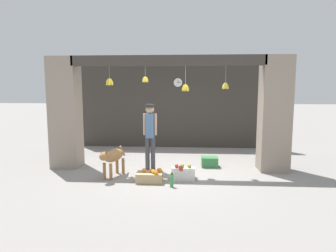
{
  "coord_description": "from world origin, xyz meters",
  "views": [
    {
      "loc": [
        0.51,
        -7.15,
        2.06
      ],
      "look_at": [
        0.0,
        0.45,
        1.07
      ],
      "focal_mm": 32.0,
      "sensor_mm": 36.0,
      "label": 1
    }
  ],
  "objects_px": {
    "dog": "(113,157)",
    "wall_clock": "(178,83)",
    "produce_box_green": "(210,162)",
    "fruit_crate_apples": "(183,173)",
    "fruit_crate_oranges": "(150,177)",
    "shopkeeper": "(150,131)",
    "water_bottle": "(172,180)"
  },
  "relations": [
    {
      "from": "shopkeeper",
      "to": "fruit_crate_oranges",
      "type": "xyz_separation_m",
      "value": [
        0.12,
        -0.98,
        -0.85
      ]
    },
    {
      "from": "fruit_crate_oranges",
      "to": "dog",
      "type": "bearing_deg",
      "value": 161.03
    },
    {
      "from": "fruit_crate_oranges",
      "to": "fruit_crate_apples",
      "type": "bearing_deg",
      "value": 19.54
    },
    {
      "from": "dog",
      "to": "shopkeeper",
      "type": "relative_size",
      "value": 0.61
    },
    {
      "from": "water_bottle",
      "to": "dog",
      "type": "bearing_deg",
      "value": 156.31
    },
    {
      "from": "dog",
      "to": "fruit_crate_apples",
      "type": "xyz_separation_m",
      "value": [
        1.62,
        -0.05,
        -0.35
      ]
    },
    {
      "from": "shopkeeper",
      "to": "produce_box_green",
      "type": "xyz_separation_m",
      "value": [
        1.51,
        0.38,
        -0.84
      ]
    },
    {
      "from": "fruit_crate_apples",
      "to": "fruit_crate_oranges",
      "type": "bearing_deg",
      "value": -160.46
    },
    {
      "from": "produce_box_green",
      "to": "water_bottle",
      "type": "distance_m",
      "value": 1.89
    },
    {
      "from": "shopkeeper",
      "to": "water_bottle",
      "type": "bearing_deg",
      "value": 117.95
    },
    {
      "from": "dog",
      "to": "wall_clock",
      "type": "height_order",
      "value": "wall_clock"
    },
    {
      "from": "fruit_crate_oranges",
      "to": "fruit_crate_apples",
      "type": "height_order",
      "value": "fruit_crate_apples"
    },
    {
      "from": "dog",
      "to": "wall_clock",
      "type": "bearing_deg",
      "value": 176.89
    },
    {
      "from": "shopkeeper",
      "to": "fruit_crate_apples",
      "type": "xyz_separation_m",
      "value": [
        0.84,
        -0.73,
        -0.84
      ]
    },
    {
      "from": "water_bottle",
      "to": "fruit_crate_oranges",
      "type": "bearing_deg",
      "value": 148.49
    },
    {
      "from": "produce_box_green",
      "to": "fruit_crate_apples",
      "type": "bearing_deg",
      "value": -121.25
    },
    {
      "from": "water_bottle",
      "to": "shopkeeper",
      "type": "bearing_deg",
      "value": 115.37
    },
    {
      "from": "fruit_crate_apples",
      "to": "wall_clock",
      "type": "height_order",
      "value": "wall_clock"
    },
    {
      "from": "shopkeeper",
      "to": "fruit_crate_oranges",
      "type": "height_order",
      "value": "shopkeeper"
    },
    {
      "from": "produce_box_green",
      "to": "water_bottle",
      "type": "bearing_deg",
      "value": -118.43
    },
    {
      "from": "fruit_crate_oranges",
      "to": "water_bottle",
      "type": "bearing_deg",
      "value": -31.51
    },
    {
      "from": "fruit_crate_oranges",
      "to": "wall_clock",
      "type": "xyz_separation_m",
      "value": [
        0.47,
        3.83,
        2.09
      ]
    },
    {
      "from": "dog",
      "to": "fruit_crate_oranges",
      "type": "distance_m",
      "value": 1.02
    },
    {
      "from": "shopkeeper",
      "to": "produce_box_green",
      "type": "distance_m",
      "value": 1.77
    },
    {
      "from": "dog",
      "to": "wall_clock",
      "type": "relative_size",
      "value": 3.27
    },
    {
      "from": "fruit_crate_apples",
      "to": "water_bottle",
      "type": "xyz_separation_m",
      "value": [
        -0.23,
        -0.56,
        0.01
      ]
    },
    {
      "from": "dog",
      "to": "shopkeeper",
      "type": "xyz_separation_m",
      "value": [
        0.78,
        0.67,
        0.49
      ]
    },
    {
      "from": "shopkeeper",
      "to": "water_bottle",
      "type": "relative_size",
      "value": 5.52
    },
    {
      "from": "shopkeeper",
      "to": "produce_box_green",
      "type": "height_order",
      "value": "shopkeeper"
    },
    {
      "from": "dog",
      "to": "fruit_crate_apples",
      "type": "height_order",
      "value": "dog"
    },
    {
      "from": "wall_clock",
      "to": "produce_box_green",
      "type": "bearing_deg",
      "value": -69.62
    },
    {
      "from": "fruit_crate_oranges",
      "to": "wall_clock",
      "type": "distance_m",
      "value": 4.39
    }
  ]
}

